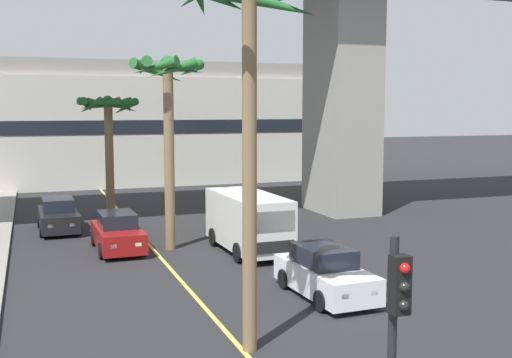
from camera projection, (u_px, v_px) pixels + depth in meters
The scene contains 10 objects.
lane_stripe_center at pixel (166, 264), 23.68m from camera, with size 0.14×56.00×0.01m, color #DBCC4C.
pier_building_backdrop at pixel (93, 124), 48.31m from camera, with size 38.48×8.04×9.25m.
car_queue_front at pixel (118, 233), 25.85m from camera, with size 1.90×4.13×1.56m.
car_queue_second at pixel (325, 274), 19.52m from camera, with size 1.95×4.16×1.56m.
car_queue_third at pixel (58, 216), 29.89m from camera, with size 1.90×4.14×1.56m.
delivery_van at pixel (248, 221), 25.50m from camera, with size 2.26×5.30×2.36m.
traffic_light_median_near at pixel (395, 350), 8.15m from camera, with size 0.24×0.37×4.20m.
palm_tree_near_median at pixel (108, 119), 35.19m from camera, with size 3.46×3.49×6.50m.
palm_tree_mid_median at pixel (249, 28), 14.39m from camera, with size 3.52×3.56×8.98m.
palm_tree_far_median at pixel (168, 95), 25.45m from camera, with size 3.11×3.13×7.90m.
Camera 1 is at (-4.65, 1.05, 5.83)m, focal length 44.33 mm.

